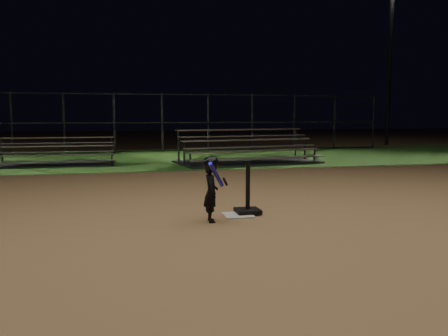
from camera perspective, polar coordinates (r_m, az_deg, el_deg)
ground at (r=7.34m, az=1.73°, el=-5.93°), size 80.00×80.00×0.00m
grass_strip at (r=17.10m, az=-6.67°, el=1.24°), size 60.00×8.00×0.01m
home_plate at (r=7.34m, az=1.73°, el=-5.84°), size 0.45×0.45×0.02m
batting_tee at (r=7.45m, az=2.94°, el=-4.35°), size 0.38×0.38×0.82m
child_batter at (r=6.85m, az=-1.60°, el=-2.34°), size 0.39×0.58×0.99m
bleacher_left at (r=15.53m, az=-19.93°, el=0.99°), size 3.55×1.76×0.87m
bleacher_right at (r=15.19m, az=2.99°, el=1.45°), size 4.82×2.89×1.11m
backstop_fence at (r=20.02m, az=-7.64°, el=5.57°), size 20.08×0.08×2.50m
light_pole_right at (r=26.08m, az=19.90°, el=13.61°), size 0.90×0.53×8.30m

